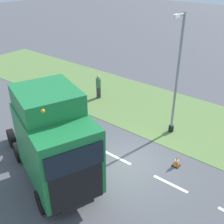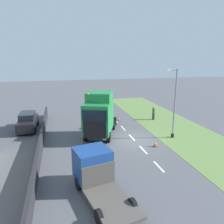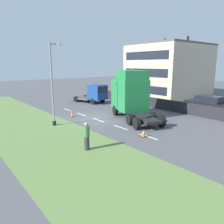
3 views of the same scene
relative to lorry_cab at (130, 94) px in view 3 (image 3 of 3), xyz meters
The scene contains 12 objects.
ground_plane 4.38m from the lorry_cab, 152.96° to the left, with size 120.00×120.00×0.00m, color #515156.
grass_verge 9.71m from the lorry_cab, 169.79° to the left, with size 7.00×44.00×0.01m.
lane_markings 4.16m from the lorry_cab, 163.50° to the left, with size 0.16×14.60×0.00m.
boundary_wall 6.22m from the lorry_cab, 16.23° to the left, with size 0.25×24.00×1.26m.
building_block 16.76m from the lorry_cab, 23.61° to the left, with size 11.86×9.70×9.64m.
lorry_cab is the anchor object (origin of this frame).
flatbed_truck 9.37m from the lorry_cab, 77.86° to the left, with size 3.31×5.89×2.55m.
parked_car 8.80m from the lorry_cab, 29.67° to the right, with size 2.05×4.77×2.00m.
lamp_post 7.64m from the lorry_cab, 165.12° to the left, with size 1.28×0.31×7.08m.
pedestrian 9.60m from the lorry_cab, 150.39° to the right, with size 0.39×0.39×1.82m.
traffic_cone_lead 6.32m from the lorry_cab, 141.03° to the left, with size 0.36×0.36×0.58m.
traffic_cone_trailing 6.69m from the lorry_cab, 124.61° to the right, with size 0.36×0.36×0.58m.
Camera 3 is at (-11.96, -17.48, 5.31)m, focal length 35.00 mm.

